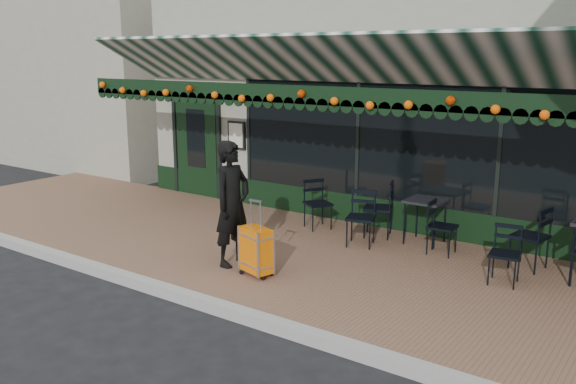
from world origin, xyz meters
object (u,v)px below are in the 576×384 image
Objects in this scene: chair_b_left at (378,209)px; suitcase at (256,251)px; chair_a_left at (530,237)px; cafe_table_b at (426,204)px; chair_solo at (318,204)px; chair_b_right at (442,227)px; woman at (232,204)px; chair_b_front at (361,218)px; chair_a_front at (505,255)px.

suitcase is at bearing -31.15° from chair_b_left.
cafe_table_b is at bearing -88.73° from chair_a_left.
suitcase is 2.47m from chair_solo.
chair_b_left reaches higher than chair_a_left.
woman is at bearing 129.96° from chair_b_right.
cafe_table_b is 1.67m from chair_a_left.
cafe_table_b is at bearing -36.54° from woman.
chair_solo is (-2.24, 0.09, 0.01)m from chair_b_right.
woman is at bearing -137.68° from chair_b_front.
woman is at bearing -147.57° from chair_solo.
cafe_table_b is 1.05m from chair_b_front.
chair_a_front is (-0.10, -0.79, -0.06)m from chair_a_left.
chair_solo is at bearing 119.78° from suitcase.
suitcase is 2.96m from cafe_table_b.
chair_a_left is at bearing -57.68° from chair_solo.
cafe_table_b is at bearing 46.97° from chair_b_right.
cafe_table_b is 0.78× the size of chair_a_left.
chair_solo is (-1.05, -0.16, -0.05)m from chair_b_left.
suitcase reaches higher than chair_a_left.
chair_b_left is at bearing 150.93° from chair_a_front.
suitcase is at bearing -40.35° from chair_a_left.
chair_b_front is 1.14m from chair_solo.
woman is at bearing -47.11° from chair_a_left.
chair_a_front is 0.83× the size of chair_b_left.
cafe_table_b is 0.82× the size of chair_b_front.
suitcase reaches higher than chair_b_left.
chair_b_right is (1.19, -0.25, -0.06)m from chair_b_left.
chair_solo is (-1.83, -0.25, -0.21)m from cafe_table_b.
suitcase reaches higher than cafe_table_b.
suitcase is 1.28× the size of chair_b_right.
chair_b_left is 1.07× the size of chair_b_front.
chair_b_right is at bearing 58.05° from chair_b_left.
chair_b_left is at bearing -173.23° from cafe_table_b.
chair_b_right is at bearing -75.85° from chair_a_left.
chair_a_left is 0.97× the size of chair_b_left.
chair_b_right is (0.42, -0.34, -0.23)m from cafe_table_b.
suitcase is 1.23× the size of chair_solo.
suitcase is at bearing -134.68° from chair_solo.
chair_b_left is 1.15× the size of chair_b_right.
chair_a_front is at bearing -34.24° from cafe_table_b.
chair_a_front is (2.80, 1.61, 0.04)m from suitcase.
woman reaches higher than cafe_table_b.
chair_a_left reaches higher than chair_b_right.
chair_a_front is 0.90× the size of chair_b_front.
suitcase is 2.04m from chair_b_front.
woman is 3.14m from chair_b_right.
woman is 1.95× the size of chair_a_left.
chair_b_front is (-1.18, -0.34, 0.03)m from chair_b_right.
chair_b_left is 1.11× the size of chair_solo.
cafe_table_b is 0.76× the size of chair_b_left.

